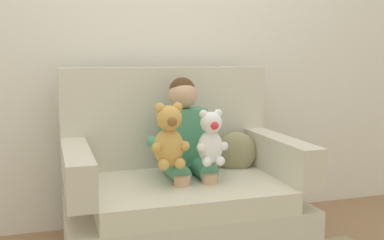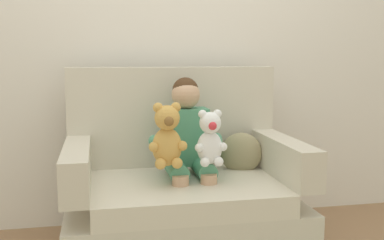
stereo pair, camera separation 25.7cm
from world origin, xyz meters
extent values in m
cube|color=silver|center=(0.00, 0.65, 1.30)|extent=(6.00, 0.10, 2.60)
cube|color=beige|center=(0.00, 0.00, 0.17)|extent=(1.32, 0.89, 0.33)
cube|color=beige|center=(0.00, -0.07, 0.39)|extent=(1.04, 0.75, 0.12)
cube|color=beige|center=(0.00, 0.38, 0.77)|extent=(1.32, 0.14, 0.63)
cube|color=beige|center=(-0.59, -0.07, 0.56)|extent=(0.14, 0.75, 0.22)
cube|color=beige|center=(0.59, -0.07, 0.56)|extent=(0.14, 0.75, 0.22)
cube|color=#4C9370|center=(0.04, 0.14, 0.68)|extent=(0.26, 0.16, 0.34)
sphere|color=tan|center=(0.04, 0.14, 0.93)|extent=(0.17, 0.17, 0.17)
sphere|color=#472D19|center=(0.04, 0.15, 0.95)|extent=(0.16, 0.16, 0.16)
cylinder|color=#4C9370|center=(-0.04, 0.01, 0.51)|extent=(0.11, 0.26, 0.11)
cylinder|color=tan|center=(-0.04, -0.12, 0.36)|extent=(0.09, 0.09, 0.30)
cylinder|color=#4C9370|center=(0.12, 0.01, 0.51)|extent=(0.11, 0.26, 0.11)
cylinder|color=tan|center=(0.12, -0.12, 0.36)|extent=(0.09, 0.09, 0.30)
cylinder|color=#4C9370|center=(-0.12, 0.02, 0.66)|extent=(0.13, 0.27, 0.07)
cylinder|color=#4C9370|center=(0.20, 0.02, 0.66)|extent=(0.13, 0.27, 0.07)
ellipsoid|color=white|center=(0.13, -0.12, 0.65)|extent=(0.14, 0.12, 0.18)
sphere|color=white|center=(0.13, -0.13, 0.79)|extent=(0.12, 0.12, 0.12)
sphere|color=#DB333D|center=(0.13, -0.18, 0.79)|extent=(0.05, 0.05, 0.05)
sphere|color=white|center=(0.09, -0.12, 0.84)|extent=(0.05, 0.05, 0.05)
sphere|color=white|center=(0.06, -0.15, 0.66)|extent=(0.05, 0.05, 0.05)
sphere|color=white|center=(0.09, -0.17, 0.59)|extent=(0.05, 0.05, 0.05)
sphere|color=white|center=(0.17, -0.12, 0.84)|extent=(0.05, 0.05, 0.05)
sphere|color=white|center=(0.19, -0.15, 0.66)|extent=(0.05, 0.05, 0.05)
sphere|color=white|center=(0.17, -0.17, 0.59)|extent=(0.05, 0.05, 0.05)
ellipsoid|color=gold|center=(-0.11, -0.11, 0.67)|extent=(0.16, 0.14, 0.21)
sphere|color=gold|center=(-0.11, -0.13, 0.83)|extent=(0.14, 0.14, 0.14)
sphere|color=brown|center=(-0.11, -0.19, 0.82)|extent=(0.05, 0.05, 0.05)
sphere|color=gold|center=(-0.16, -0.12, 0.88)|extent=(0.05, 0.05, 0.05)
sphere|color=gold|center=(-0.19, -0.16, 0.68)|extent=(0.05, 0.05, 0.05)
sphere|color=gold|center=(-0.15, -0.18, 0.59)|extent=(0.06, 0.06, 0.06)
sphere|color=gold|center=(-0.06, -0.12, 0.88)|extent=(0.05, 0.05, 0.05)
sphere|color=gold|center=(-0.03, -0.16, 0.68)|extent=(0.05, 0.05, 0.05)
sphere|color=gold|center=(-0.07, -0.18, 0.59)|extent=(0.06, 0.06, 0.06)
ellipsoid|color=#998C66|center=(0.40, 0.17, 0.55)|extent=(0.28, 0.18, 0.26)
camera|label=1|loc=(-0.72, -2.48, 1.16)|focal=43.09mm
camera|label=2|loc=(-0.47, -2.54, 1.16)|focal=43.09mm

